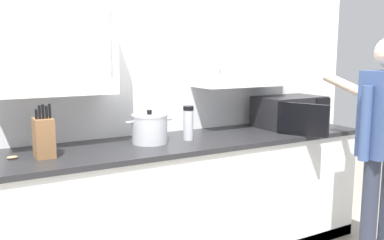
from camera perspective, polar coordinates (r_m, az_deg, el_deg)
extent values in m
cube|color=white|center=(3.26, -6.20, 7.31)|extent=(4.08, 0.10, 2.87)
cube|color=white|center=(2.83, -18.66, 10.74)|extent=(0.77, 0.32, 0.74)
cylinder|color=#B7BABF|center=(2.75, -11.16, 11.11)|extent=(0.01, 0.01, 0.44)
cube|color=white|center=(3.45, 6.79, 10.75)|extent=(0.77, 0.32, 0.74)
cylinder|color=#B7BABF|center=(3.12, 3.85, 10.98)|extent=(0.01, 0.01, 0.44)
cube|color=white|center=(3.10, -2.93, -11.59)|extent=(3.13, 0.66, 0.88)
cube|color=#232326|center=(2.97, -3.00, -3.29)|extent=(3.17, 0.70, 0.03)
cube|color=black|center=(3.64, 13.14, 1.14)|extent=(0.56, 0.37, 0.26)
cube|color=beige|center=(3.58, 12.32, 1.04)|extent=(0.36, 0.31, 0.21)
cube|color=black|center=(3.65, 17.47, 0.98)|extent=(0.16, 0.01, 0.24)
cube|color=black|center=(3.24, 14.91, 0.11)|extent=(0.17, 0.38, 0.24)
ellipsoid|color=tan|center=(2.69, -23.39, -4.71)|extent=(0.07, 0.05, 0.02)
cylinder|color=#B7BABF|center=(2.91, -5.82, -1.35)|extent=(0.25, 0.25, 0.19)
cylinder|color=#B7BABF|center=(2.89, -5.85, 0.62)|extent=(0.25, 0.25, 0.02)
cylinder|color=black|center=(2.89, -5.86, 1.07)|extent=(0.04, 0.04, 0.03)
cylinder|color=#B7BABF|center=(2.84, -8.58, -0.32)|extent=(0.05, 0.02, 0.02)
cylinder|color=#B7BABF|center=(2.96, -3.21, 0.14)|extent=(0.05, 0.02, 0.02)
cube|color=brown|center=(2.65, -19.64, -2.31)|extent=(0.11, 0.15, 0.24)
cylinder|color=black|center=(2.60, -20.55, 0.74)|extent=(0.02, 0.02, 0.06)
cylinder|color=black|center=(2.60, -20.15, 1.01)|extent=(0.02, 0.02, 0.08)
cylinder|color=black|center=(2.60, -19.73, 1.10)|extent=(0.02, 0.02, 0.09)
cylinder|color=black|center=(2.61, -19.31, 1.02)|extent=(0.02, 0.02, 0.08)
cylinder|color=black|center=(2.61, -18.90, 1.16)|extent=(0.02, 0.02, 0.09)
cylinder|color=#B7BABF|center=(2.99, -0.51, -0.71)|extent=(0.07, 0.07, 0.22)
cylinder|color=black|center=(2.97, -0.51, 1.64)|extent=(0.07, 0.07, 0.03)
cylinder|color=#282D3D|center=(3.20, 23.06, -12.06)|extent=(0.11, 0.11, 0.84)
cylinder|color=beige|center=(3.31, 22.19, 3.49)|extent=(0.27, 0.57, 0.29)
cylinder|color=#334775|center=(2.95, 22.67, -0.45)|extent=(0.07, 0.07, 0.50)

